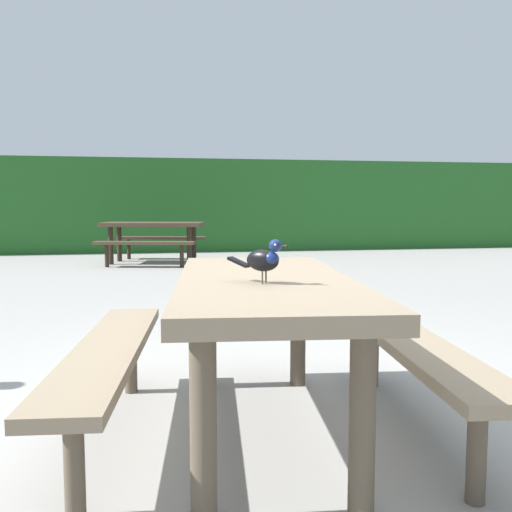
{
  "coord_description": "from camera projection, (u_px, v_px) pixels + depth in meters",
  "views": [
    {
      "loc": [
        -0.57,
        -2.68,
        1.06
      ],
      "look_at": [
        -0.13,
        -0.32,
        0.84
      ],
      "focal_mm": 38.74,
      "sensor_mm": 36.0,
      "label": 1
    }
  ],
  "objects": [
    {
      "name": "ground_plane",
      "position": [
        270.0,
        413.0,
        2.83
      ],
      "size": [
        60.0,
        60.0,
        0.0
      ],
      "primitive_type": "plane",
      "color": "gray"
    },
    {
      "name": "picnic_table_mid_left",
      "position": [
        153.0,
        232.0,
        10.01
      ],
      "size": [
        2.04,
        2.01,
        0.74
      ],
      "color": "#473828",
      "rests_on": "ground"
    },
    {
      "name": "picnic_table_foreground",
      "position": [
        264.0,
        317.0,
        2.51
      ],
      "size": [
        1.85,
        1.88,
        0.74
      ],
      "color": "#84725B",
      "rests_on": "ground"
    },
    {
      "name": "bird_grackle",
      "position": [
        265.0,
        259.0,
        2.26
      ],
      "size": [
        0.22,
        0.22,
        0.18
      ],
      "color": "black",
      "rests_on": "picnic_table_foreground"
    },
    {
      "name": "hedge_wall",
      "position": [
        179.0,
        205.0,
        12.77
      ],
      "size": [
        28.0,
        1.22,
        2.08
      ],
      "primitive_type": "cube",
      "color": "#235B23",
      "rests_on": "ground"
    }
  ]
}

